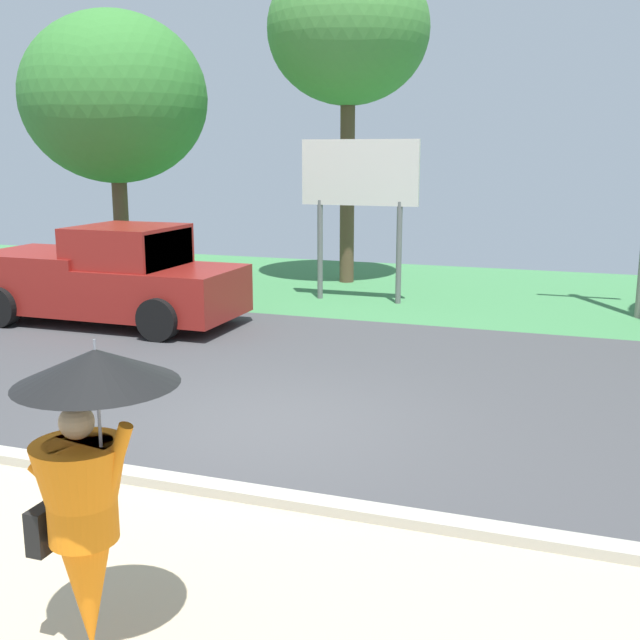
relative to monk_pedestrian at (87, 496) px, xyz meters
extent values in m
cube|color=#424244|center=(-0.66, 6.44, -1.15)|extent=(40.00, 8.00, 0.10)
cube|color=#41824B|center=(-0.66, 14.44, -1.15)|extent=(40.00, 8.00, 0.10)
cube|color=#B2AD9E|center=(-0.66, 2.44, -1.05)|extent=(40.00, 0.24, 0.10)
cone|color=orange|center=(-0.04, 0.00, -0.38)|extent=(0.60, 0.60, 1.45)
cylinder|color=orange|center=(-0.04, 0.00, 0.02)|extent=(0.44, 0.44, 0.65)
sphere|color=tan|center=(-0.04, 0.00, 0.49)|extent=(0.22, 0.22, 0.22)
cylinder|color=orange|center=(0.24, 0.00, 0.30)|extent=(0.24, 0.09, 0.45)
cylinder|color=orange|center=(-0.30, 0.02, 0.05)|extent=(0.29, 0.08, 0.24)
cylinder|color=gray|center=(0.13, 0.00, 0.52)|extent=(0.02, 0.02, 0.75)
cone|color=black|center=(0.13, 0.00, 0.86)|extent=(1.00, 1.00, 0.22)
cylinder|color=gray|center=(0.13, 0.00, 0.98)|extent=(0.02, 0.02, 0.10)
cube|color=#B7B7BC|center=(-0.34, 0.05, 0.15)|extent=(0.02, 0.11, 0.16)
cube|color=black|center=(-0.31, -0.05, -0.25)|extent=(0.12, 0.24, 0.30)
cube|color=maroon|center=(-5.82, 8.69, -0.42)|extent=(5.20, 2.00, 0.90)
cube|color=maroon|center=(-5.32, 8.69, 0.33)|extent=(1.80, 1.84, 0.90)
cube|color=#2D3842|center=(-4.47, 8.69, 0.33)|extent=(0.10, 1.70, 0.77)
cube|color=maroon|center=(-7.12, 8.69, 0.13)|extent=(2.40, 2.00, 0.20)
cylinder|color=black|center=(-4.12, 9.69, -0.72)|extent=(0.76, 0.28, 0.76)
cylinder|color=black|center=(-4.12, 7.69, -0.72)|extent=(0.76, 0.28, 0.76)
cylinder|color=black|center=(-7.52, 9.69, -0.72)|extent=(0.76, 0.28, 0.76)
cylinder|color=black|center=(-7.52, 7.69, -0.72)|extent=(0.76, 0.28, 0.76)
cylinder|color=slate|center=(-2.80, 12.42, 0.00)|extent=(0.12, 0.12, 2.20)
cylinder|color=slate|center=(-1.00, 12.42, 0.00)|extent=(0.12, 0.12, 2.20)
cube|color=silver|center=(-1.90, 12.42, 1.70)|extent=(2.60, 0.10, 1.40)
cylinder|color=brown|center=(-7.74, 12.15, 0.44)|extent=(0.36, 0.36, 3.10)
ellipsoid|color=#387F33|center=(-7.74, 12.15, 3.35)|extent=(4.27, 4.27, 3.88)
cylinder|color=brown|center=(-2.92, 14.81, 1.33)|extent=(0.36, 0.36, 4.86)
ellipsoid|color=#478C3D|center=(-2.92, 14.81, 4.99)|extent=(3.88, 3.88, 3.53)
camera|label=1|loc=(2.88, -3.78, 2.11)|focal=43.43mm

